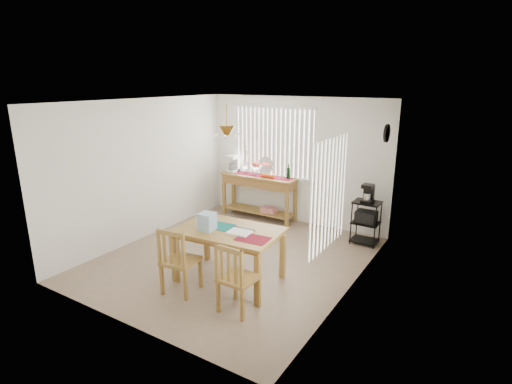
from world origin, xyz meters
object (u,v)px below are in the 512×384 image
Objects in this scene: chair_left at (179,261)px; chair_right at (237,279)px; dining_table at (229,235)px; cart_items at (368,193)px; wire_cart at (366,218)px; sideboard at (259,186)px.

chair_left is 0.96m from chair_right.
chair_right is (0.59, -0.66, -0.24)m from dining_table.
dining_table is (-1.31, -2.45, -0.24)m from cart_items.
wire_cart is 2.78m from dining_table.
dining_table is at bearing -67.54° from sideboard.
sideboard is 1.07× the size of dining_table.
sideboard is 2.84m from dining_table.
cart_items reaches higher than wire_cart.
cart_items is 0.34× the size of chair_right.
cart_items is at bearing 76.91° from chair_right.
wire_cart is (2.40, -0.18, -0.23)m from sideboard.
chair_right is at bearing -103.12° from wire_cart.
dining_table reaches higher than wire_cart.
chair_left is at bearing -118.28° from wire_cart.
wire_cart is at bearing -90.00° from cart_items.
chair_left reaches higher than chair_right.
chair_left is at bearing -77.83° from sideboard.
cart_items is (0.00, 0.01, 0.47)m from wire_cart.
wire_cart is 0.84× the size of chair_right.
wire_cart is 3.19m from chair_right.
chair_left reaches higher than wire_cart.
wire_cart is 2.43× the size of cart_items.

